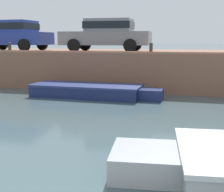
% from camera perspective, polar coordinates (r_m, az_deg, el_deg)
% --- Properties ---
extents(ground_plane, '(400.00, 400.00, 0.00)m').
position_cam_1_polar(ground_plane, '(7.27, 6.06, -7.40)').
color(ground_plane, '#3D5156').
extents(far_quay_wall, '(60.00, 6.00, 1.65)m').
position_cam_1_polar(far_quay_wall, '(15.75, 11.04, 5.02)').
color(far_quay_wall, brown).
rests_on(far_quay_wall, ground).
extents(far_wall_coping, '(60.00, 0.24, 0.08)m').
position_cam_1_polar(far_wall_coping, '(12.83, 10.29, 7.80)').
color(far_wall_coping, '#9F6C52').
rests_on(far_wall_coping, far_quay_wall).
extents(boat_moored_west_navy, '(5.14, 1.59, 0.49)m').
position_cam_1_polar(boat_moored_west_navy, '(12.17, -3.77, 0.95)').
color(boat_moored_west_navy, navy).
rests_on(boat_moored_west_navy, ground).
extents(car_leftmost_blue, '(4.04, 2.06, 1.54)m').
position_cam_1_polar(car_leftmost_blue, '(17.51, -17.64, 10.72)').
color(car_leftmost_blue, '#233893').
rests_on(car_leftmost_blue, far_quay_wall).
extents(car_left_inner_grey, '(4.38, 2.09, 1.54)m').
position_cam_1_polar(car_left_inner_grey, '(15.41, -0.89, 11.33)').
color(car_left_inner_grey, slate).
rests_on(car_left_inner_grey, far_quay_wall).
extents(mooring_bollard_west, '(0.15, 0.15, 0.45)m').
position_cam_1_polar(mooring_bollard_west, '(15.36, -18.20, 8.56)').
color(mooring_bollard_west, '#2D2B28').
rests_on(mooring_bollard_west, far_quay_wall).
extents(mooring_bollard_mid, '(0.15, 0.15, 0.45)m').
position_cam_1_polar(mooring_bollard_mid, '(13.03, 7.15, 8.79)').
color(mooring_bollard_mid, '#2D2B28').
rests_on(mooring_bollard_mid, far_quay_wall).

